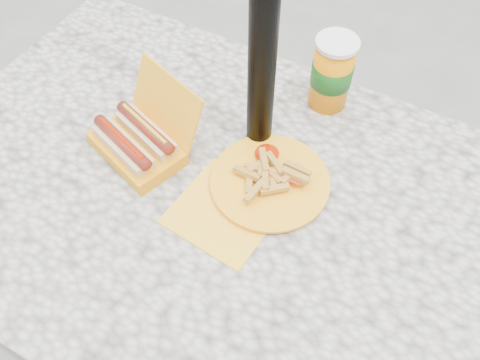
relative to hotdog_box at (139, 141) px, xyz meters
The scene contains 5 objects.
ground 0.80m from the hotdog_box, ahead, with size 60.00×60.00×0.00m, color slate.
picnic_table 0.23m from the hotdog_box, ahead, with size 1.20×0.80×0.75m.
hotdog_box is the anchor object (origin of this frame).
fries_plate 0.26m from the hotdog_box, ahead, with size 0.25×0.30×0.05m.
soda_cup 0.41m from the hotdog_box, 48.72° to the left, with size 0.09×0.09×0.16m.
Camera 1 is at (0.29, -0.45, 1.53)m, focal length 38.00 mm.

